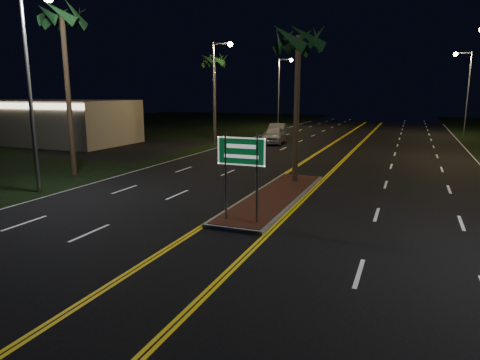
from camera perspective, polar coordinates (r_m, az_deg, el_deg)
The scene contains 14 objects.
ground at distance 13.28m, azimuth -4.34°, elevation -9.36°, with size 120.00×120.00×0.00m, color black.
grass_left at distance 50.86m, azimuth -22.79°, elevation 5.41°, with size 40.00×110.00×0.01m, color black.
median_island at distance 19.49m, azimuth 4.71°, elevation -2.24°, with size 2.25×10.25×0.17m.
highway_sign at distance 15.14m, azimuth 0.16°, elevation 2.73°, with size 1.80×0.08×3.20m.
commercial_building at distance 44.35m, azimuth -23.79°, elevation 7.14°, with size 15.00×8.12×4.00m.
streetlight_left_near at distance 22.10m, azimuth -25.78°, elevation 12.88°, with size 1.91×0.44×9.00m.
streetlight_left_mid at distance 38.64m, azimuth -3.00°, elevation 12.99°, with size 1.91×0.44×9.00m.
streetlight_left_far at distance 57.42m, azimuth 5.56°, elevation 12.52°, with size 1.91×0.44×9.00m.
streetlight_right_far at distance 53.36m, azimuth 27.81°, elevation 11.33°, with size 1.91×0.44×9.00m.
palm_median at distance 22.44m, azimuth 7.80°, elevation 18.02°, with size 2.40×2.40×8.30m.
palm_left_near at distance 26.54m, azimuth -22.65°, elevation 19.32°, with size 2.40×2.40×9.80m.
palm_left_far at distance 43.28m, azimuth -3.47°, elevation 15.62°, with size 2.40×2.40×8.80m.
car_near at distance 40.30m, azimuth 4.54°, elevation 6.14°, with size 2.30×5.36×1.79m, color silver.
car_far at distance 44.99m, azimuth 4.98°, elevation 6.70°, with size 2.29×5.34×1.78m, color #A5A8AE.
Camera 1 is at (5.49, -11.11, 4.76)m, focal length 32.00 mm.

